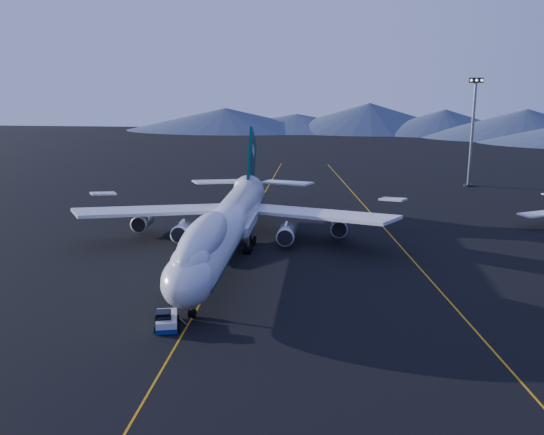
{
  "coord_description": "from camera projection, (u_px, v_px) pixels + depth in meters",
  "views": [
    {
      "loc": [
        17.36,
        -97.62,
        30.48
      ],
      "look_at": [
        7.21,
        4.44,
        6.0
      ],
      "focal_mm": 40.0,
      "sensor_mm": 36.0,
      "label": 1
    }
  ],
  "objects": [
    {
      "name": "floodlight_mast",
      "position": [
        472.0,
        132.0,
        164.59
      ],
      "size": [
        3.63,
        2.72,
        29.34
      ],
      "rotation": [
        0.0,
        0.0,
        0.39
      ],
      "color": "black",
      "rests_on": "ground"
    },
    {
      "name": "taxiway_line_side",
      "position": [
        400.0,
        245.0,
        110.02
      ],
      "size": [
        28.08,
        198.09,
        0.01
      ],
      "primitive_type": "cube",
      "rotation": [
        0.0,
        0.0,
        0.14
      ],
      "color": "orange",
      "rests_on": "ground"
    },
    {
      "name": "ground",
      "position": [
        227.0,
        257.0,
        103.23
      ],
      "size": [
        500.0,
        500.0,
        0.0
      ],
      "primitive_type": "plane",
      "color": "black",
      "rests_on": "ground"
    },
    {
      "name": "boeing_747",
      "position": [
        227.0,
        224.0,
        101.91
      ],
      "size": [
        59.62,
        72.43,
        19.37
      ],
      "color": "silver",
      "rests_on": "ground"
    },
    {
      "name": "pushback_tug",
      "position": [
        167.0,
        321.0,
        74.53
      ],
      "size": [
        3.96,
        5.69,
        2.27
      ],
      "rotation": [
        0.0,
        0.0,
        0.25
      ],
      "color": "silver",
      "rests_on": "ground"
    },
    {
      "name": "taxiway_line_main",
      "position": [
        227.0,
        257.0,
        103.23
      ],
      "size": [
        0.25,
        220.0,
        0.01
      ],
      "primitive_type": "cube",
      "color": "orange",
      "rests_on": "ground"
    }
  ]
}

